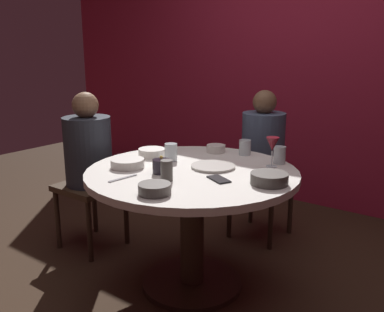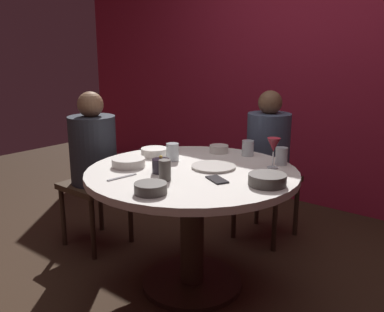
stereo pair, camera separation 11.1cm
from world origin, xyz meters
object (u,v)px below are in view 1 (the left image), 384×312
at_px(bowl_rice_portion, 269,179).
at_px(cup_near_candle, 280,155).
at_px(bowl_salad_center, 152,152).
at_px(cup_by_left_diner, 245,147).
at_px(dinner_plate, 213,166).
at_px(seated_diner_back, 263,148).
at_px(cell_phone, 219,179).
at_px(cup_by_right_diner, 167,170).
at_px(cup_center_front, 171,152).
at_px(seated_diner_left, 88,153).
at_px(candle_holder, 161,166).
at_px(dining_table, 192,198).
at_px(wine_glass, 272,145).
at_px(bowl_small_white, 155,189).
at_px(bowl_sauce_side, 128,163).
at_px(bowl_serving_large, 216,149).

relative_size(bowl_rice_portion, cup_near_candle, 1.86).
height_order(bowl_salad_center, cup_by_left_diner, cup_by_left_diner).
bearing_deg(dinner_plate, cup_by_left_diner, 90.06).
bearing_deg(seated_diner_back, cup_near_candle, 36.61).
bearing_deg(dinner_plate, cell_phone, -49.32).
xyz_separation_m(seated_diner_back, cup_by_right_diner, (0.01, -1.12, 0.09)).
bearing_deg(dinner_plate, cup_center_front, -175.31).
xyz_separation_m(seated_diner_left, candle_holder, (0.79, -0.15, 0.07)).
bearing_deg(cell_phone, cup_center_front, -82.15).
distance_m(dining_table, wine_glass, 0.55).
height_order(wine_glass, bowl_rice_portion, wine_glass).
height_order(seated_diner_left, bowl_rice_portion, seated_diner_left).
relative_size(seated_diner_back, bowl_small_white, 7.07).
bearing_deg(bowl_small_white, cell_phone, 71.01).
bearing_deg(candle_holder, cell_phone, 13.83).
distance_m(bowl_salad_center, bowl_sauce_side, 0.28).
bearing_deg(bowl_rice_portion, bowl_sauce_side, -166.05).
xyz_separation_m(seated_diner_left, cup_by_right_diner, (0.90, -0.24, 0.09)).
relative_size(seated_diner_back, cell_phone, 7.90).
distance_m(candle_holder, bowl_rice_portion, 0.59).
height_order(bowl_serving_large, bowl_rice_portion, bowl_rice_portion).
bearing_deg(bowl_serving_large, seated_diner_back, 75.12).
relative_size(bowl_rice_portion, cup_center_front, 1.79).
relative_size(seated_diner_left, wine_glass, 6.31).
bearing_deg(candle_holder, wine_glass, 47.19).
bearing_deg(cell_phone, bowl_sauce_side, -52.11).
relative_size(bowl_salad_center, cup_center_front, 1.60).
xyz_separation_m(bowl_salad_center, cup_by_left_diner, (0.46, 0.38, 0.02)).
height_order(wine_glass, bowl_small_white, wine_glass).
bearing_deg(dining_table, wine_glass, 43.20).
distance_m(bowl_salad_center, cup_by_right_diner, 0.53).
height_order(wine_glass, cup_center_front, wine_glass).
bearing_deg(dinner_plate, cup_by_right_diner, -99.05).
relative_size(dinner_plate, bowl_sauce_side, 1.32).
bearing_deg(cup_near_candle, bowl_sauce_side, -138.25).
height_order(seated_diner_back, wine_glass, seated_diner_back).
height_order(candle_holder, bowl_rice_portion, candle_holder).
distance_m(candle_holder, cup_by_right_diner, 0.14).
bearing_deg(dinner_plate, bowl_sauce_side, -144.49).
bearing_deg(candle_holder, bowl_small_white, -54.93).
bearing_deg(cup_center_front, bowl_rice_portion, -5.30).
bearing_deg(bowl_serving_large, bowl_sauce_side, -109.29).
bearing_deg(candle_holder, dining_table, 57.47).
xyz_separation_m(bowl_sauce_side, bowl_rice_portion, (0.80, 0.20, 0.00)).
height_order(dining_table, bowl_salad_center, bowl_salad_center).
distance_m(wine_glass, cup_by_left_diner, 0.32).
xyz_separation_m(bowl_salad_center, bowl_sauce_side, (0.06, -0.27, -0.00)).
relative_size(wine_glass, cup_near_candle, 1.71).
bearing_deg(seated_diner_left, bowl_small_white, -23.75).
relative_size(seated_diner_back, cup_by_left_diner, 11.26).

